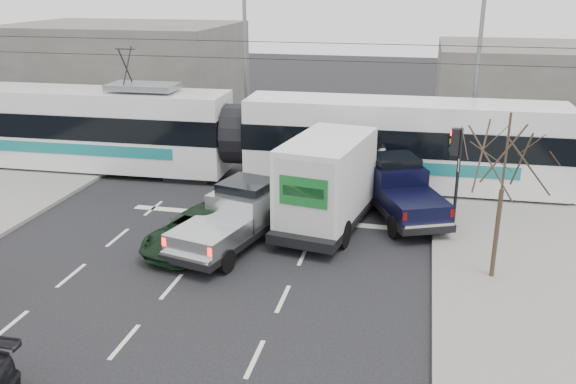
% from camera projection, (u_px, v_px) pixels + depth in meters
% --- Properties ---
extents(ground, '(120.00, 120.00, 0.00)m').
position_uv_depth(ground, '(226.00, 293.00, 17.72)').
color(ground, black).
rests_on(ground, ground).
extents(sidewalk_right, '(6.00, 60.00, 0.15)m').
position_uv_depth(sidewalk_right, '(556.00, 326.00, 15.85)').
color(sidewalk_right, gray).
rests_on(sidewalk_right, ground).
extents(rails, '(60.00, 1.60, 0.03)m').
position_uv_depth(rails, '(296.00, 186.00, 26.94)').
color(rails, '#33302D').
rests_on(rails, ground).
extents(building_left, '(14.00, 10.00, 6.00)m').
position_uv_depth(building_left, '(125.00, 71.00, 39.90)').
color(building_left, slate).
rests_on(building_left, ground).
extents(building_right, '(12.00, 10.00, 5.00)m').
position_uv_depth(building_right, '(540.00, 88.00, 36.57)').
color(building_right, slate).
rests_on(building_right, ground).
extents(bare_tree, '(2.40, 2.40, 5.00)m').
position_uv_depth(bare_tree, '(505.00, 160.00, 17.22)').
color(bare_tree, '#47382B').
rests_on(bare_tree, ground).
extents(traffic_signal, '(0.44, 0.44, 3.60)m').
position_uv_depth(traffic_signal, '(456.00, 156.00, 21.49)').
color(traffic_signal, black).
rests_on(traffic_signal, ground).
extents(street_lamp_near, '(2.38, 0.25, 9.00)m').
position_uv_depth(street_lamp_near, '(474.00, 62.00, 27.45)').
color(street_lamp_near, slate).
rests_on(street_lamp_near, ground).
extents(street_lamp_far, '(2.38, 0.25, 9.00)m').
position_uv_depth(street_lamp_far, '(242.00, 51.00, 31.66)').
color(street_lamp_far, slate).
rests_on(street_lamp_far, ground).
extents(catenary, '(60.00, 0.20, 7.00)m').
position_uv_depth(catenary, '(297.00, 99.00, 25.67)').
color(catenary, black).
rests_on(catenary, ground).
extents(tram, '(28.07, 3.47, 5.72)m').
position_uv_depth(tram, '(237.00, 135.00, 27.33)').
color(tram, white).
rests_on(tram, ground).
extents(silver_pickup, '(3.20, 5.87, 2.03)m').
position_uv_depth(silver_pickup, '(237.00, 215.00, 20.80)').
color(silver_pickup, black).
rests_on(silver_pickup, ground).
extents(box_truck, '(3.47, 7.13, 3.42)m').
position_uv_depth(box_truck, '(332.00, 181.00, 22.16)').
color(box_truck, black).
rests_on(box_truck, ground).
extents(navy_pickup, '(3.82, 5.58, 2.21)m').
position_uv_depth(navy_pickup, '(400.00, 189.00, 23.17)').
color(navy_pickup, black).
rests_on(navy_pickup, ground).
extents(green_car, '(3.04, 4.84, 1.25)m').
position_uv_depth(green_car, '(197.00, 230.00, 20.56)').
color(green_car, black).
rests_on(green_car, ground).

